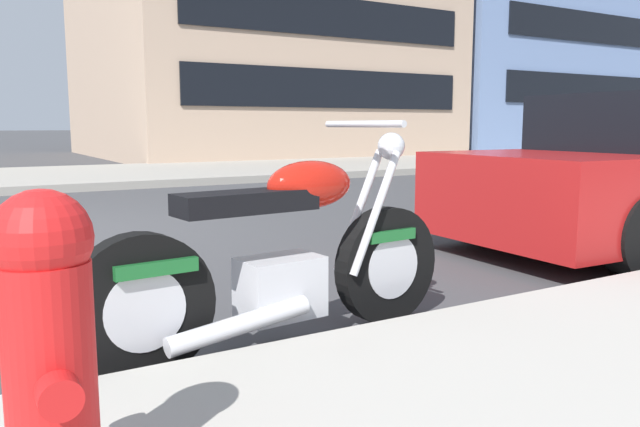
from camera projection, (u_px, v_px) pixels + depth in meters
ground_plane at (14, 239)px, 6.08m from camera, size 260.00×260.00×0.00m
sidewalk_far_curb at (458, 161)px, 17.80m from camera, size 120.00×5.00×0.14m
parking_stall_stripe at (79, 351)px, 3.05m from camera, size 0.12×2.20×0.01m
parked_motorcycle at (284, 262)px, 3.06m from camera, size 2.06×0.62×1.12m
fire_hydrant at (49, 343)px, 1.54m from camera, size 0.24×0.36×0.81m
townhouse_near_left at (250, 20)px, 22.54m from camera, size 10.85×11.49×9.72m
townhouse_corner_block at (531, 27)px, 28.42m from camera, size 15.44×9.52×11.08m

